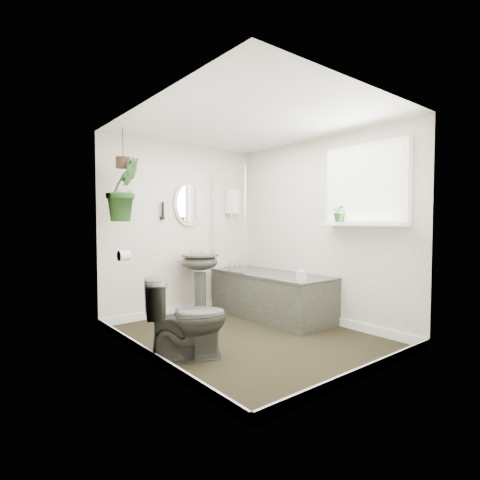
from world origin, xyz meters
TOP-DOWN VIEW (x-y plane):
  - floor at (0.00, 0.00)m, footprint 2.30×2.80m
  - ceiling at (0.00, 0.00)m, footprint 2.30×2.80m
  - wall_back at (0.00, 1.41)m, footprint 2.30×0.02m
  - wall_front at (0.00, -1.41)m, footprint 2.30×0.02m
  - wall_left at (-1.16, 0.00)m, footprint 0.02×2.80m
  - wall_right at (1.16, 0.00)m, footprint 0.02×2.80m
  - skirting at (0.00, 0.00)m, footprint 2.30×2.80m
  - bathtub at (0.80, 0.50)m, footprint 0.72×1.72m
  - bath_screen at (0.47, 0.99)m, footprint 0.04×0.72m
  - shower_box at (0.80, 1.34)m, footprint 0.20×0.10m
  - oval_mirror at (0.08, 1.37)m, footprint 0.46×0.03m
  - wall_sconce at (-0.32, 1.36)m, footprint 0.04×0.04m
  - toilet_roll_holder at (-1.10, 0.70)m, footprint 0.11×0.11m
  - window_recess at (1.09, -0.70)m, footprint 0.08×1.00m
  - window_sill at (1.02, -0.70)m, footprint 0.18×1.00m
  - window_blinds at (1.04, -0.70)m, footprint 0.01×0.86m
  - toilet at (-0.85, -0.14)m, footprint 0.83×0.66m
  - pedestal_sink at (0.08, 1.10)m, footprint 0.52×0.45m
  - sill_plant at (1.03, -0.40)m, footprint 0.26×0.25m
  - hanging_plant at (-0.97, 1.03)m, footprint 0.45×0.40m
  - soap_bottle at (0.51, -0.29)m, footprint 0.11×0.11m
  - hanging_pot at (-0.97, 1.03)m, footprint 0.16×0.16m

SIDE VIEW (x-z plane):
  - floor at x=0.00m, z-range -0.02..0.00m
  - skirting at x=0.00m, z-range 0.00..0.10m
  - bathtub at x=0.80m, z-range 0.00..0.58m
  - toilet at x=-0.85m, z-range 0.00..0.74m
  - pedestal_sink at x=0.08m, z-range 0.00..0.83m
  - soap_bottle at x=0.51m, z-range 0.58..0.77m
  - toilet_roll_holder at x=-1.10m, z-range 0.84..0.96m
  - wall_back at x=0.00m, z-range 0.00..2.30m
  - wall_front at x=0.00m, z-range 0.00..2.30m
  - wall_left at x=-1.16m, z-range 0.00..2.30m
  - wall_right at x=1.16m, z-range 0.00..2.30m
  - window_sill at x=1.02m, z-range 1.21..1.25m
  - bath_screen at x=0.47m, z-range 0.58..1.98m
  - sill_plant at x=1.03m, z-range 1.25..1.48m
  - wall_sconce at x=-0.32m, z-range 1.29..1.51m
  - oval_mirror at x=0.08m, z-range 1.19..1.81m
  - shower_box at x=0.80m, z-range 1.38..1.73m
  - hanging_plant at x=-0.97m, z-range 1.25..1.97m
  - window_recess at x=1.09m, z-range 1.20..2.10m
  - window_blinds at x=1.04m, z-range 1.27..2.03m
  - hanging_pot at x=-0.97m, z-range 1.85..1.97m
  - ceiling at x=0.00m, z-range 2.30..2.32m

